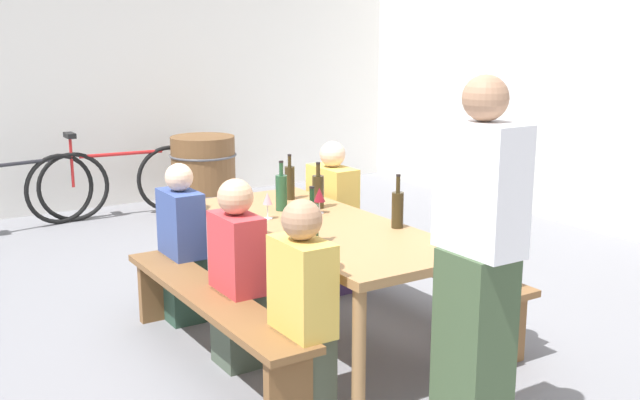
{
  "coord_description": "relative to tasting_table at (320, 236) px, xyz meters",
  "views": [
    {
      "loc": [
        3.78,
        -2.4,
        1.92
      ],
      "look_at": [
        0.0,
        0.0,
        0.9
      ],
      "focal_mm": 42.94,
      "sensor_mm": 36.0,
      "label": 1
    }
  ],
  "objects": [
    {
      "name": "parked_bicycle_0",
      "position": [
        -3.79,
        -0.01,
        -0.3
      ],
      "size": [
        0.26,
        1.68,
        0.9
      ],
      "rotation": [
        0.0,
        0.0,
        1.47
      ],
      "color": "black",
      "rests_on": "ground"
    },
    {
      "name": "seated_guest_near_1",
      "position": [
        0.04,
        -0.58,
        -0.15
      ],
      "size": [
        0.36,
        0.24,
        1.1
      ],
      "rotation": [
        0.0,
        0.0,
        1.57
      ],
      "color": "#475344",
      "rests_on": "ground"
    },
    {
      "name": "side_wall",
      "position": [
        -4.42,
        0.0,
        0.93
      ],
      "size": [
        0.2,
        7.9,
        3.2
      ],
      "primitive_type": "cube",
      "color": "silver",
      "rests_on": "ground"
    },
    {
      "name": "wine_bottle_1",
      "position": [
        0.33,
        -0.26,
        0.19
      ],
      "size": [
        0.07,
        0.07,
        0.32
      ],
      "color": "#143319",
      "rests_on": "tasting_table"
    },
    {
      "name": "wine_glass_0",
      "position": [
        0.92,
        0.24,
        0.19
      ],
      "size": [
        0.07,
        0.07,
        0.17
      ],
      "color": "silver",
      "rests_on": "tasting_table"
    },
    {
      "name": "wine_glass_1",
      "position": [
        -0.28,
        -0.21,
        0.2
      ],
      "size": [
        0.06,
        0.06,
        0.17
      ],
      "color": "silver",
      "rests_on": "tasting_table"
    },
    {
      "name": "wine_barrel",
      "position": [
        -3.59,
        0.82,
        -0.28
      ],
      "size": [
        0.71,
        0.71,
        0.79
      ],
      "color": "brown",
      "rests_on": "ground"
    },
    {
      "name": "wine_bottle_0",
      "position": [
        -0.36,
        0.21,
        0.19
      ],
      "size": [
        0.08,
        0.08,
        0.31
      ],
      "color": "#332814",
      "rests_on": "tasting_table"
    },
    {
      "name": "bench_near",
      "position": [
        0.0,
        -0.73,
        -0.32
      ],
      "size": [
        1.94,
        0.3,
        0.45
      ],
      "color": "brown",
      "rests_on": "ground"
    },
    {
      "name": "seated_guest_near_0",
      "position": [
        -0.78,
        -0.58,
        -0.18
      ],
      "size": [
        0.36,
        0.24,
        1.06
      ],
      "rotation": [
        0.0,
        0.0,
        1.57
      ],
      "color": "#2B4939",
      "rests_on": "ground"
    },
    {
      "name": "parked_bicycle_1",
      "position": [
        -3.74,
        -1.14,
        -0.3
      ],
      "size": [
        0.33,
        1.72,
        0.9
      ],
      "rotation": [
        0.0,
        0.0,
        1.72
      ],
      "color": "black",
      "rests_on": "ground"
    },
    {
      "name": "tasting_table",
      "position": [
        0.0,
        0.0,
        0.0
      ],
      "size": [
        2.04,
        0.86,
        0.75
      ],
      "color": "#9E7247",
      "rests_on": "ground"
    },
    {
      "name": "wine_bottle_3",
      "position": [
        -0.44,
        -0.02,
        0.2
      ],
      "size": [
        0.08,
        0.08,
        0.33
      ],
      "color": "#234C2D",
      "rests_on": "tasting_table"
    },
    {
      "name": "seated_guest_far_1",
      "position": [
        0.74,
        0.58,
        -0.12
      ],
      "size": [
        0.33,
        0.24,
        1.15
      ],
      "rotation": [
        0.0,
        0.0,
        -1.57
      ],
      "color": "#55303B",
      "rests_on": "ground"
    },
    {
      "name": "wine_bottle_2",
      "position": [
        -0.69,
        0.19,
        0.2
      ],
      "size": [
        0.07,
        0.07,
        0.32
      ],
      "color": "#332814",
      "rests_on": "tasting_table"
    },
    {
      "name": "bench_far",
      "position": [
        0.0,
        0.73,
        -0.32
      ],
      "size": [
        1.94,
        0.3,
        0.45
      ],
      "color": "brown",
      "rests_on": "ground"
    },
    {
      "name": "wine_glass_2",
      "position": [
        -0.24,
        0.14,
        0.19
      ],
      "size": [
        0.08,
        0.08,
        0.17
      ],
      "color": "silver",
      "rests_on": "tasting_table"
    },
    {
      "name": "ground_plane",
      "position": [
        0.0,
        0.0,
        -0.67
      ],
      "size": [
        24.0,
        24.0,
        0.0
      ],
      "primitive_type": "plane",
      "color": "slate"
    },
    {
      "name": "standing_host",
      "position": [
        1.51,
        -0.16,
        0.16
      ],
      "size": [
        0.39,
        0.24,
        1.73
      ],
      "rotation": [
        0.0,
        0.0,
        3.14
      ],
      "color": "#3D5134",
      "rests_on": "ground"
    },
    {
      "name": "wine_bottle_4",
      "position": [
        0.32,
        0.34,
        0.19
      ],
      "size": [
        0.07,
        0.07,
        0.32
      ],
      "color": "#332814",
      "rests_on": "tasting_table"
    },
    {
      "name": "seated_guest_near_2",
      "position": [
        0.75,
        -0.58,
        -0.14
      ],
      "size": [
        0.36,
        0.24,
        1.12
      ],
      "rotation": [
        0.0,
        0.0,
        1.57
      ],
      "color": "#4B5241",
      "rests_on": "ground"
    },
    {
      "name": "seated_guest_far_0",
      "position": [
        -0.75,
        0.58,
        -0.15
      ],
      "size": [
        0.41,
        0.24,
        1.12
      ],
      "rotation": [
        0.0,
        0.0,
        -1.57
      ],
      "color": "#432E5F",
      "rests_on": "ground"
    }
  ]
}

